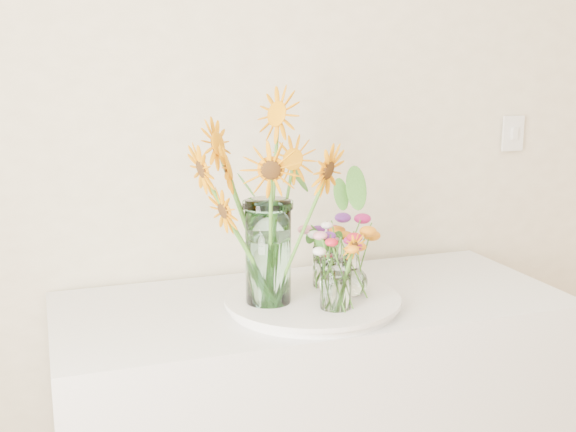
# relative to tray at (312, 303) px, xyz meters

# --- Properties ---
(tray) EXTENTS (0.45, 0.45, 0.02)m
(tray) POSITION_rel_tray_xyz_m (0.00, 0.00, 0.00)
(tray) COLOR white
(tray) RESTS_ON counter
(mason_jar) EXTENTS (0.16, 0.16, 0.28)m
(mason_jar) POSITION_rel_tray_xyz_m (-0.12, 0.00, 0.15)
(mason_jar) COLOR #B4F1DE
(mason_jar) RESTS_ON tray
(sunflower_bouquet) EXTENTS (0.90, 0.90, 0.55)m
(sunflower_bouquet) POSITION_rel_tray_xyz_m (-0.12, 0.00, 0.29)
(sunflower_bouquet) COLOR orange
(sunflower_bouquet) RESTS_ON tray
(small_vase_a) EXTENTS (0.09, 0.09, 0.14)m
(small_vase_a) POSITION_rel_tray_xyz_m (0.02, -0.10, 0.08)
(small_vase_a) COLOR white
(small_vase_a) RESTS_ON tray
(wildflower_posy_a) EXTENTS (0.19, 0.19, 0.23)m
(wildflower_posy_a) POSITION_rel_tray_xyz_m (0.02, -0.10, 0.13)
(wildflower_posy_a) COLOR orange
(wildflower_posy_a) RESTS_ON tray
(small_vase_b) EXTENTS (0.10, 0.10, 0.13)m
(small_vase_b) POSITION_rel_tray_xyz_m (0.11, -0.01, 0.08)
(small_vase_b) COLOR white
(small_vase_b) RESTS_ON tray
(wildflower_posy_b) EXTENTS (0.23, 0.23, 0.22)m
(wildflower_posy_b) POSITION_rel_tray_xyz_m (0.11, -0.01, 0.12)
(wildflower_posy_b) COLOR orange
(wildflower_posy_b) RESTS_ON tray
(small_vase_c) EXTENTS (0.08, 0.08, 0.12)m
(small_vase_c) POSITION_rel_tray_xyz_m (0.07, 0.08, 0.07)
(small_vase_c) COLOR white
(small_vase_c) RESTS_ON tray
(wildflower_posy_c) EXTENTS (0.18, 0.18, 0.21)m
(wildflower_posy_c) POSITION_rel_tray_xyz_m (0.07, 0.08, 0.12)
(wildflower_posy_c) COLOR orange
(wildflower_posy_c) RESTS_ON tray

